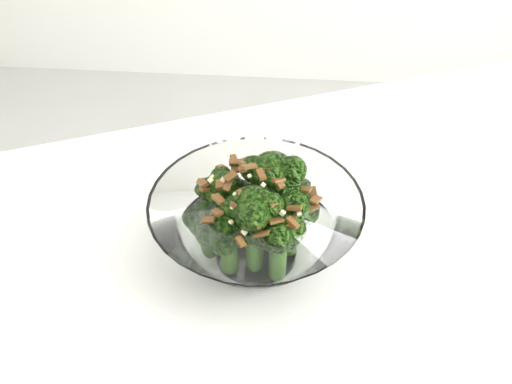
{
  "coord_description": "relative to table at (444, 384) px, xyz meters",
  "views": [
    {
      "loc": [
        -0.11,
        -0.27,
        1.16
      ],
      "look_at": [
        -0.14,
        0.1,
        0.83
      ],
      "focal_mm": 40.0,
      "sensor_mm": 36.0,
      "label": 1
    }
  ],
  "objects": [
    {
      "name": "table",
      "position": [
        0.0,
        0.0,
        0.0
      ],
      "size": [
        1.42,
        1.2,
        0.75
      ],
      "color": "white",
      "rests_on": "ground"
    },
    {
      "name": "broccoli_dish",
      "position": [
        -0.18,
        0.08,
        0.11
      ],
      "size": [
        0.19,
        0.19,
        0.11
      ],
      "color": "white",
      "rests_on": "table"
    }
  ]
}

